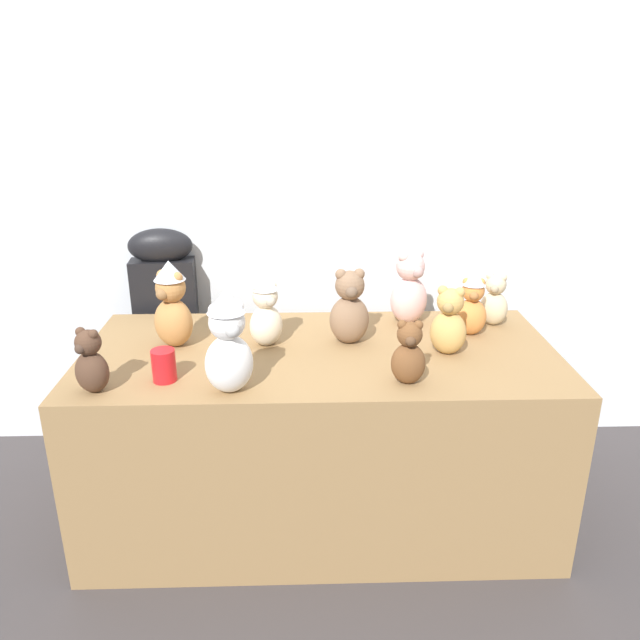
# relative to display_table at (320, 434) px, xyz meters

# --- Properties ---
(ground_plane) EXTENTS (10.00, 10.00, 0.00)m
(ground_plane) POSITION_rel_display_table_xyz_m (0.00, -0.25, -0.36)
(ground_plane) COLOR #3D3838
(wall_back) EXTENTS (7.00, 0.08, 2.60)m
(wall_back) POSITION_rel_display_table_xyz_m (0.00, 0.66, 0.94)
(wall_back) COLOR silver
(wall_back) RESTS_ON ground_plane
(display_table) EXTENTS (1.76, 0.82, 0.72)m
(display_table) POSITION_rel_display_table_xyz_m (0.00, 0.00, 0.00)
(display_table) COLOR olive
(display_table) RESTS_ON ground_plane
(instrument_case) EXTENTS (0.29, 0.14, 1.07)m
(instrument_case) POSITION_rel_display_table_xyz_m (-0.68, 0.54, 0.18)
(instrument_case) COLOR black
(instrument_case) RESTS_ON ground_plane
(teddy_bear_mocha) EXTENTS (0.16, 0.14, 0.29)m
(teddy_bear_mocha) POSITION_rel_display_table_xyz_m (0.11, 0.07, 0.50)
(teddy_bear_mocha) COLOR #7F6047
(teddy_bear_mocha) RESTS_ON display_table
(teddy_bear_caramel) EXTENTS (0.19, 0.18, 0.33)m
(teddy_bear_caramel) POSITION_rel_display_table_xyz_m (-0.55, 0.06, 0.52)
(teddy_bear_caramel) COLOR #B27A42
(teddy_bear_caramel) RESTS_ON display_table
(teddy_bear_ginger) EXTENTS (0.13, 0.12, 0.26)m
(teddy_bear_ginger) POSITION_rel_display_table_xyz_m (0.60, 0.14, 0.49)
(teddy_bear_ginger) COLOR #D17F3D
(teddy_bear_ginger) RESTS_ON display_table
(teddy_bear_cream) EXTENTS (0.17, 0.16, 0.28)m
(teddy_bear_cream) POSITION_rel_display_table_xyz_m (-0.20, 0.06, 0.50)
(teddy_bear_cream) COLOR beige
(teddy_bear_cream) RESTS_ON display_table
(teddy_bear_honey) EXTENTS (0.16, 0.15, 0.26)m
(teddy_bear_honey) POSITION_rel_display_table_xyz_m (0.47, -0.04, 0.48)
(teddy_bear_honey) COLOR tan
(teddy_bear_honey) RESTS_ON display_table
(teddy_bear_snow) EXTENTS (0.20, 0.19, 0.34)m
(teddy_bear_snow) POSITION_rel_display_table_xyz_m (-0.30, -0.32, 0.53)
(teddy_bear_snow) COLOR white
(teddy_bear_snow) RESTS_ON display_table
(teddy_bear_cocoa) EXTENTS (0.14, 0.13, 0.22)m
(teddy_bear_cocoa) POSITION_rel_display_table_xyz_m (-0.74, -0.31, 0.46)
(teddy_bear_cocoa) COLOR #4C3323
(teddy_bear_cocoa) RESTS_ON display_table
(teddy_bear_blush) EXTENTS (0.20, 0.19, 0.31)m
(teddy_bear_blush) POSITION_rel_display_table_xyz_m (0.38, 0.28, 0.50)
(teddy_bear_blush) COLOR beige
(teddy_bear_blush) RESTS_ON display_table
(teddy_bear_sand) EXTENTS (0.14, 0.13, 0.22)m
(teddy_bear_sand) POSITION_rel_display_table_xyz_m (0.72, 0.25, 0.46)
(teddy_bear_sand) COLOR #CCB78E
(teddy_bear_sand) RESTS_ON display_table
(teddy_bear_chestnut) EXTENTS (0.12, 0.11, 0.22)m
(teddy_bear_chestnut) POSITION_rel_display_table_xyz_m (0.28, -0.28, 0.46)
(teddy_bear_chestnut) COLOR brown
(teddy_bear_chestnut) RESTS_ON display_table
(party_cup_red) EXTENTS (0.08, 0.08, 0.11)m
(party_cup_red) POSITION_rel_display_table_xyz_m (-0.53, -0.24, 0.42)
(party_cup_red) COLOR red
(party_cup_red) RESTS_ON display_table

